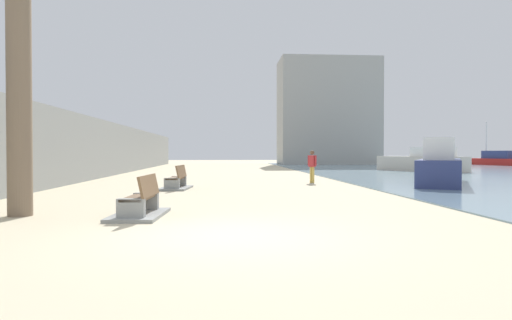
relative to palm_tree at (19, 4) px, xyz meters
The scene contains 10 objects.
ground_plane 16.60m from the palm_tree, 72.14° to the left, with size 120.00×120.00×0.00m, color beige.
seawall 15.65m from the palm_tree, 99.97° to the left, with size 0.80×64.00×3.43m, color gray.
palm_tree is the anchor object (origin of this frame).
bench_near 5.60m from the palm_tree, ahead, with size 1.23×2.17×0.98m.
bench_far 9.28m from the palm_tree, 68.65° to the left, with size 1.31×2.20×0.98m.
person_walking 14.61m from the palm_tree, 49.09° to the left, with size 0.37×0.43×1.60m.
boat_mid_bay 17.79m from the palm_tree, 30.86° to the left, with size 4.93×7.10×2.09m.
boat_nearest 30.39m from the palm_tree, 47.75° to the left, with size 5.10×7.22×1.86m.
boat_outer 52.59m from the palm_tree, 46.83° to the left, with size 3.90×8.07×5.03m.
harbor_building 46.60m from the palm_tree, 67.60° to the left, with size 12.00×6.00×12.90m, color #9E9E99.
Camera 1 is at (-0.04, -7.96, 1.51)m, focal length 31.07 mm.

